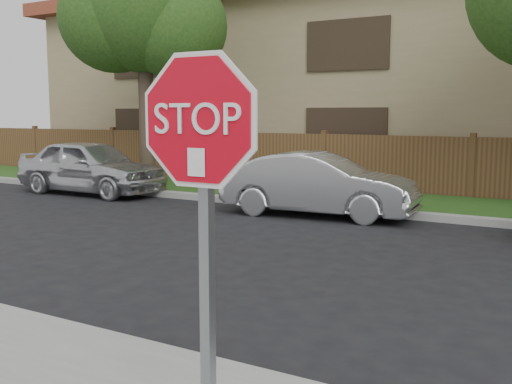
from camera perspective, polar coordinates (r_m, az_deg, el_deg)
The scene contains 9 objects.
ground at distance 5.44m, azimuth -4.36°, elevation -16.19°, with size 90.00×90.00×0.00m, color black.
far_curb at distance 12.74m, azimuth 17.02°, elevation -2.34°, with size 70.00×0.30×0.15m, color gray.
grass_strip at distance 14.33m, azimuth 18.56°, elevation -1.39°, with size 70.00×3.00×0.12m, color #1E4714.
fence at distance 15.81m, azimuth 19.88°, elevation 2.05°, with size 70.00×0.12×1.60m, color #50321C.
apartment_building at distance 21.32m, azimuth 23.04°, elevation 10.55°, with size 35.20×9.20×7.20m.
tree_left at distance 18.32m, azimuth -10.86°, elevation 16.94°, with size 4.80×3.90×7.78m.
stop_sign at distance 3.22m, azimuth -5.23°, elevation 1.11°, with size 1.01×0.13×2.55m.
sedan_far_left at distance 16.86m, azimuth -15.47°, elevation 2.35°, with size 1.76×4.37×1.49m, color silver.
sedan_left at distance 12.80m, azimuth 6.02°, elevation 0.71°, with size 1.43×4.11×1.35m, color #B2B3B7.
Camera 1 is at (2.86, -4.08, 2.19)m, focal length 42.00 mm.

